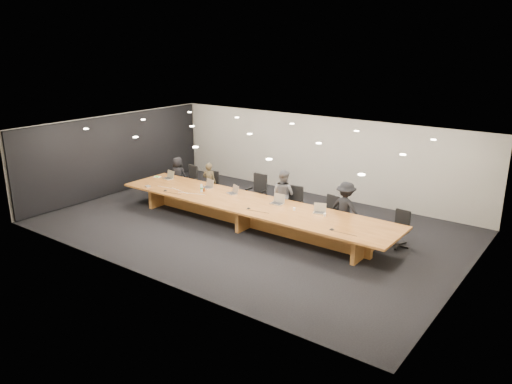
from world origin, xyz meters
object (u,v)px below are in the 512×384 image
Objects in this scene: chair_far_left at (188,181)px; chair_right at (328,213)px; laptop_c at (232,190)px; water_bottle at (201,188)px; laptop_e at (319,209)px; amber_mug at (204,190)px; person_a at (178,176)px; paper_cup_near at (294,209)px; laptop_d at (277,199)px; person_c at (283,195)px; paper_cup_far at (325,215)px; conference_table at (250,210)px; chair_mid_left at (256,192)px; mic_left at (165,190)px; mic_right at (332,229)px; person_b at (209,182)px; av_box at (148,186)px; chair_left at (210,186)px; chair_mid_right at (293,204)px; laptop_a at (168,175)px; chair_far_right at (399,229)px; person_d at (345,208)px; mic_center at (249,208)px.

chair_right is at bearing 9.73° from chair_far_left.
laptop_c is 0.98m from water_bottle.
laptop_e is 3.30× the size of amber_mug.
paper_cup_near is (5.46, -0.96, 0.12)m from person_a.
person_a reaches higher than laptop_e.
laptop_d reaches higher than water_bottle.
person_c reaches higher than amber_mug.
laptop_e is at bearing 149.75° from paper_cup_far.
paper_cup_near is at bearing 6.69° from conference_table.
chair_far_left is 5.72m from laptop_e.
chair_mid_left is 11.86× the size of amber_mug.
laptop_c reaches higher than paper_cup_near.
mic_left is (-2.86, -0.63, 0.24)m from conference_table.
paper_cup_near reaches higher than mic_right.
conference_table is 1.26m from person_c.
chair_mid_left is (2.82, 0.16, 0.05)m from chair_far_left.
conference_table is 6.68× the size of person_b.
chair_mid_left is 3.50m from av_box.
chair_right is at bearing -6.12° from chair_left.
person_b is at bearing 171.57° from chair_mid_right.
person_c is 1.58m from laptop_c.
chair_mid_left is 3.22m from laptop_a.
laptop_e is (1.38, 0.03, -0.01)m from laptop_d.
chair_right is 2.89× the size of laptop_a.
chair_far_right is at bearing 57.12° from mic_right.
chair_far_right is 0.64× the size of person_c.
chair_mid_left is 1.10× the size of chair_mid_right.
person_d is 17.51× the size of paper_cup_far.
person_b is at bearing -174.11° from chair_far_right.
laptop_e is (1.68, -0.77, 0.11)m from person_c.
person_c reaches higher than mic_center.
chair_right is 4.01m from water_bottle.
laptop_e is at bearing -152.48° from chair_far_right.
conference_table is at bearing -138.39° from chair_right.
chair_left is 11.90× the size of paper_cup_far.
paper_cup_near is (0.71, -0.20, -0.10)m from laptop_d.
person_b is 3.66× the size of laptop_d.
person_b is 1.80m from laptop_c.
paper_cup_far is (5.90, -0.90, 0.24)m from chair_far_left.
person_b is 3.81× the size of laptop_a.
water_bottle is at bearing -25.09° from chair_far_left.
chair_far_left reaches higher than chair_mid_right.
amber_mug is at bearing -1.31° from laptop_a.
chair_left reaches higher than chair_right.
person_b reaches higher than conference_table.
mic_left is at bearing -146.08° from amber_mug.
paper_cup_far is (4.19, 0.28, -0.07)m from water_bottle.
chair_right is at bearing 16.31° from laptop_a.
laptop_a is at bearing 17.50° from person_b.
person_b reaches higher than laptop_c.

